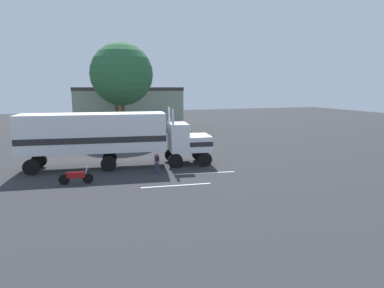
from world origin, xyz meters
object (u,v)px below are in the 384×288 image
at_px(tree_left, 122,74).
at_px(tree_center, 116,79).
at_px(semi_truck, 110,135).
at_px(parked_car, 55,136).
at_px(person_bystander, 157,162).
at_px(motorcycle, 76,177).

xyz_separation_m(tree_left, tree_center, (0.02, 7.82, -0.36)).
xyz_separation_m(semi_truck, tree_left, (2.59, 13.76, 5.02)).
bearing_deg(parked_car, tree_left, 2.00).
relative_size(person_bystander, parked_car, 0.35).
xyz_separation_m(motorcycle, tree_center, (5.03, 25.34, 6.70)).
xyz_separation_m(parked_car, tree_center, (7.62, 8.09, 6.38)).
bearing_deg(parked_car, person_bystander, -64.23).
bearing_deg(tree_center, parked_car, -133.30).
height_order(semi_truck, motorcycle, semi_truck).
height_order(semi_truck, tree_left, tree_left).
relative_size(person_bystander, tree_center, 0.17).
bearing_deg(semi_truck, person_bystander, -45.34).
xyz_separation_m(person_bystander, parked_car, (-7.96, 16.48, -0.09)).
height_order(motorcycle, tree_center, tree_center).
distance_m(semi_truck, tree_center, 22.23).
bearing_deg(semi_truck, motorcycle, -122.79).
bearing_deg(tree_left, parked_car, -178.00).
bearing_deg(semi_truck, tree_left, 79.34).
distance_m(parked_car, motorcycle, 17.45).
height_order(parked_car, tree_left, tree_left).
relative_size(parked_car, motorcycle, 2.21).
distance_m(semi_truck, person_bystander, 4.50).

